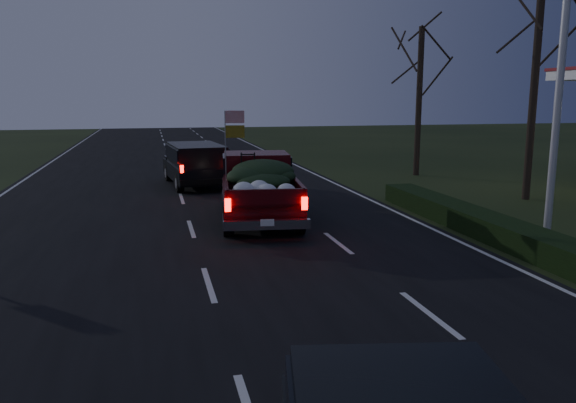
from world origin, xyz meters
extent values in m
plane|color=black|center=(0.00, 0.00, 0.00)|extent=(120.00, 120.00, 0.00)
cube|color=black|center=(0.00, 0.00, 0.01)|extent=(14.00, 120.00, 0.02)
cube|color=black|center=(7.80, 3.00, 0.30)|extent=(1.00, 10.00, 0.60)
cylinder|color=silver|center=(9.50, 2.00, 4.50)|extent=(0.20, 0.20, 9.00)
cylinder|color=black|center=(12.50, 7.00, 4.25)|extent=(0.28, 0.28, 8.50)
cylinder|color=black|center=(11.50, 14.00, 3.50)|extent=(0.28, 0.28, 7.00)
cube|color=#3D080C|center=(2.16, 5.92, 0.66)|extent=(2.83, 5.72, 0.60)
cube|color=#3D080C|center=(2.27, 6.90, 1.48)|extent=(2.23, 1.99, 0.99)
cube|color=black|center=(2.27, 6.90, 1.59)|extent=(2.32, 1.89, 0.60)
cube|color=#3D080C|center=(1.99, 4.50, 0.99)|extent=(2.38, 3.30, 0.07)
ellipsoid|color=black|center=(2.11, 5.04, 1.48)|extent=(1.98, 2.17, 0.66)
cylinder|color=gray|center=(1.17, 6.04, 2.25)|extent=(0.03, 0.03, 2.20)
cube|color=red|center=(1.47, 6.00, 3.17)|extent=(0.57, 0.09, 0.37)
cube|color=gold|center=(1.47, 6.00, 2.73)|extent=(0.57, 0.09, 0.37)
cube|color=black|center=(0.77, 13.25, 0.65)|extent=(2.60, 5.25, 0.63)
cube|color=black|center=(0.80, 12.98, 1.37)|extent=(2.34, 3.87, 0.84)
cube|color=black|center=(0.80, 12.98, 1.46)|extent=(2.43, 3.78, 0.51)
camera|label=1|loc=(-1.00, -10.94, 3.76)|focal=35.00mm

